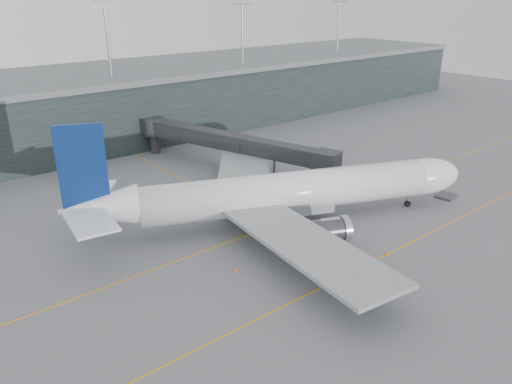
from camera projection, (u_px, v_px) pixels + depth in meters
ground at (229, 226)px, 73.52m from camera, size 320.00×320.00×0.00m
taxiline_a at (246, 235)px, 70.65m from camera, size 160.00×0.25×0.02m
taxiline_b at (329, 283)px, 59.18m from camera, size 160.00×0.25×0.02m
taxiline_lead_main at (186, 181)px, 90.80m from camera, size 0.25×60.00×0.02m
terminal at (76, 108)px, 112.25m from camera, size 240.00×36.00×29.00m
main_aircraft at (285, 193)px, 72.92m from camera, size 58.05×53.55×17.02m
jet_bridge at (215, 136)px, 98.33m from camera, size 17.23×47.67×7.43m
gse_cart at (408, 187)px, 86.11m from camera, size 2.42×2.00×1.42m
baggage_dolly at (446, 196)px, 83.77m from camera, size 3.79×3.25×0.34m
uld_a at (166, 208)px, 76.82m from camera, size 2.32×1.90×2.02m
uld_b at (167, 202)px, 79.69m from camera, size 2.31×2.12×1.70m
uld_c at (199, 198)px, 80.89m from camera, size 2.24×1.96×1.75m
cone_nose at (396, 183)px, 89.02m from camera, size 0.40×0.40×0.64m
cone_wing_stbd at (387, 253)px, 65.22m from camera, size 0.48×0.48×0.76m
cone_wing_port at (232, 184)px, 88.52m from camera, size 0.47×0.47×0.75m
cone_tail at (236, 269)px, 61.61m from camera, size 0.41×0.41×0.65m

